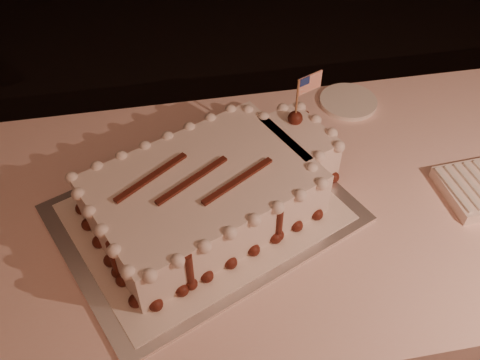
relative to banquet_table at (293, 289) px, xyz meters
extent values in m
cube|color=#FFD2C5|center=(0.00, 0.00, 0.00)|extent=(2.40, 0.80, 0.75)
cube|color=silver|center=(-0.23, 0.00, 0.38)|extent=(0.73, 0.66, 0.01)
cube|color=white|center=(-0.23, 0.00, 0.38)|extent=(0.66, 0.59, 0.00)
cube|color=white|center=(-0.23, 0.00, 0.44)|extent=(0.53, 0.46, 0.11)
cube|color=white|center=(0.01, 0.10, 0.44)|extent=(0.17, 0.20, 0.11)
sphere|color=#582016|center=(-0.35, -0.22, 0.39)|extent=(0.03, 0.03, 0.03)
sphere|color=#582016|center=(-0.30, -0.20, 0.39)|extent=(0.03, 0.03, 0.03)
sphere|color=#582016|center=(-0.25, -0.18, 0.39)|extent=(0.03, 0.03, 0.03)
sphere|color=#582016|center=(-0.20, -0.15, 0.39)|extent=(0.03, 0.03, 0.03)
sphere|color=#582016|center=(-0.14, -0.13, 0.39)|extent=(0.03, 0.03, 0.03)
sphere|color=#582016|center=(-0.09, -0.11, 0.39)|extent=(0.03, 0.03, 0.03)
sphere|color=#582016|center=(-0.04, -0.09, 0.39)|extent=(0.03, 0.03, 0.03)
sphere|color=#582016|center=(0.01, -0.06, 0.39)|extent=(0.03, 0.03, 0.03)
sphere|color=#582016|center=(0.00, -0.02, 0.39)|extent=(0.03, 0.03, 0.03)
sphere|color=#582016|center=(0.03, 0.01, 0.39)|extent=(0.03, 0.03, 0.03)
sphere|color=#582016|center=(0.08, 0.04, 0.39)|extent=(0.03, 0.03, 0.03)
sphere|color=#582016|center=(0.07, 0.08, 0.39)|extent=(0.03, 0.03, 0.03)
sphere|color=#582016|center=(0.05, 0.13, 0.39)|extent=(0.03, 0.03, 0.03)
sphere|color=#582016|center=(0.03, 0.18, 0.39)|extent=(0.03, 0.03, 0.03)
sphere|color=#582016|center=(-0.01, 0.18, 0.39)|extent=(0.03, 0.03, 0.03)
sphere|color=#582016|center=(-0.06, 0.16, 0.39)|extent=(0.03, 0.03, 0.03)
sphere|color=#582016|center=(-0.09, 0.19, 0.39)|extent=(0.03, 0.03, 0.03)
sphere|color=#582016|center=(-0.13, 0.20, 0.39)|extent=(0.03, 0.03, 0.03)
sphere|color=#582016|center=(-0.18, 0.18, 0.39)|extent=(0.03, 0.03, 0.03)
sphere|color=#582016|center=(-0.23, 0.16, 0.39)|extent=(0.03, 0.03, 0.03)
sphere|color=#582016|center=(-0.29, 0.13, 0.39)|extent=(0.03, 0.03, 0.03)
sphere|color=#582016|center=(-0.34, 0.11, 0.39)|extent=(0.03, 0.03, 0.03)
sphere|color=#582016|center=(-0.39, 0.09, 0.39)|extent=(0.03, 0.03, 0.03)
sphere|color=#582016|center=(-0.44, 0.07, 0.39)|extent=(0.03, 0.03, 0.03)
sphere|color=#582016|center=(-0.49, 0.04, 0.39)|extent=(0.03, 0.03, 0.03)
sphere|color=#582016|center=(-0.48, 0.00, 0.39)|extent=(0.03, 0.03, 0.03)
sphere|color=#582016|center=(-0.45, -0.05, 0.39)|extent=(0.03, 0.03, 0.03)
sphere|color=#582016|center=(-0.43, -0.11, 0.39)|extent=(0.03, 0.03, 0.03)
sphere|color=#582016|center=(-0.41, -0.16, 0.39)|extent=(0.03, 0.03, 0.03)
sphere|color=#582016|center=(-0.38, -0.21, 0.39)|extent=(0.03, 0.03, 0.03)
sphere|color=white|center=(-0.35, -0.22, 0.49)|extent=(0.03, 0.03, 0.03)
sphere|color=white|center=(-0.30, -0.20, 0.49)|extent=(0.03, 0.03, 0.03)
sphere|color=white|center=(-0.25, -0.18, 0.49)|extent=(0.03, 0.03, 0.03)
sphere|color=white|center=(-0.20, -0.15, 0.49)|extent=(0.03, 0.03, 0.03)
sphere|color=white|center=(-0.14, -0.13, 0.49)|extent=(0.03, 0.03, 0.03)
sphere|color=white|center=(-0.09, -0.11, 0.49)|extent=(0.03, 0.03, 0.03)
sphere|color=white|center=(-0.04, -0.09, 0.49)|extent=(0.03, 0.03, 0.03)
sphere|color=white|center=(0.01, -0.06, 0.49)|extent=(0.03, 0.03, 0.03)
sphere|color=white|center=(0.00, -0.02, 0.49)|extent=(0.03, 0.03, 0.03)
sphere|color=white|center=(0.03, 0.01, 0.49)|extent=(0.03, 0.03, 0.03)
sphere|color=white|center=(0.08, 0.04, 0.49)|extent=(0.03, 0.03, 0.03)
sphere|color=white|center=(0.07, 0.08, 0.49)|extent=(0.03, 0.03, 0.03)
sphere|color=white|center=(0.05, 0.13, 0.49)|extent=(0.03, 0.03, 0.03)
sphere|color=white|center=(0.03, 0.18, 0.49)|extent=(0.03, 0.03, 0.03)
sphere|color=white|center=(-0.01, 0.18, 0.49)|extent=(0.03, 0.03, 0.03)
sphere|color=white|center=(-0.06, 0.16, 0.49)|extent=(0.03, 0.03, 0.03)
sphere|color=white|center=(-0.09, 0.19, 0.49)|extent=(0.03, 0.03, 0.03)
sphere|color=white|center=(-0.13, 0.20, 0.49)|extent=(0.03, 0.03, 0.03)
sphere|color=white|center=(-0.18, 0.18, 0.49)|extent=(0.03, 0.03, 0.03)
sphere|color=white|center=(-0.23, 0.16, 0.49)|extent=(0.03, 0.03, 0.03)
sphere|color=white|center=(-0.29, 0.13, 0.49)|extent=(0.03, 0.03, 0.03)
sphere|color=white|center=(-0.34, 0.11, 0.49)|extent=(0.03, 0.03, 0.03)
sphere|color=white|center=(-0.39, 0.09, 0.49)|extent=(0.03, 0.03, 0.03)
sphere|color=white|center=(-0.44, 0.07, 0.49)|extent=(0.03, 0.03, 0.03)
sphere|color=white|center=(-0.49, 0.04, 0.49)|extent=(0.03, 0.03, 0.03)
sphere|color=white|center=(-0.48, 0.00, 0.49)|extent=(0.03, 0.03, 0.03)
sphere|color=white|center=(-0.45, -0.05, 0.49)|extent=(0.03, 0.03, 0.03)
sphere|color=white|center=(-0.43, -0.11, 0.49)|extent=(0.03, 0.03, 0.03)
sphere|color=white|center=(-0.41, -0.16, 0.49)|extent=(0.03, 0.03, 0.03)
sphere|color=white|center=(-0.38, -0.21, 0.49)|extent=(0.03, 0.03, 0.03)
cylinder|color=#582016|center=(-0.28, -0.19, 0.44)|extent=(0.02, 0.02, 0.10)
sphere|color=#582016|center=(-0.28, -0.19, 0.40)|extent=(0.03, 0.03, 0.03)
cylinder|color=#582016|center=(-0.09, -0.11, 0.44)|extent=(0.02, 0.02, 0.10)
sphere|color=#582016|center=(-0.09, -0.11, 0.40)|extent=(0.03, 0.03, 0.03)
cylinder|color=#582016|center=(0.02, 0.01, 0.44)|extent=(0.02, 0.02, 0.10)
sphere|color=#582016|center=(0.02, 0.01, 0.40)|extent=(0.03, 0.03, 0.03)
cylinder|color=#582016|center=(0.04, 0.16, 0.44)|extent=(0.02, 0.02, 0.10)
sphere|color=#582016|center=(0.04, 0.16, 0.40)|extent=(0.03, 0.03, 0.03)
cylinder|color=#582016|center=(-0.10, 0.21, 0.44)|extent=(0.02, 0.02, 0.10)
sphere|color=#582016|center=(-0.10, 0.21, 0.40)|extent=(0.03, 0.03, 0.03)
cylinder|color=#582016|center=(-0.29, 0.13, 0.44)|extent=(0.02, 0.02, 0.10)
sphere|color=#582016|center=(-0.29, 0.13, 0.40)|extent=(0.03, 0.03, 0.03)
cylinder|color=#582016|center=(-0.48, 0.05, 0.44)|extent=(0.02, 0.02, 0.10)
sphere|color=#582016|center=(-0.48, 0.05, 0.40)|extent=(0.03, 0.03, 0.03)
cylinder|color=#582016|center=(-0.42, -0.14, 0.44)|extent=(0.02, 0.02, 0.10)
sphere|color=#582016|center=(-0.42, -0.14, 0.40)|extent=(0.03, 0.03, 0.03)
cube|color=#582016|center=(-0.33, 0.01, 0.50)|extent=(0.16, 0.12, 0.01)
cube|color=#582016|center=(-0.25, -0.01, 0.50)|extent=(0.16, 0.11, 0.01)
cube|color=#582016|center=(-0.16, -0.03, 0.50)|extent=(0.16, 0.11, 0.01)
sphere|color=#582016|center=(0.00, 0.13, 0.50)|extent=(0.03, 0.03, 0.03)
cylinder|color=#A36A45|center=(0.00, 0.13, 0.54)|extent=(0.00, 0.00, 0.13)
cube|color=#EE4821|center=(0.03, 0.15, 0.58)|extent=(0.06, 0.03, 0.04)
cube|color=navy|center=(0.02, 0.14, 0.59)|extent=(0.03, 0.02, 0.02)
cube|color=white|center=(0.32, -0.06, 0.41)|extent=(0.03, 0.14, 0.01)
cube|color=white|center=(0.34, -0.06, 0.41)|extent=(0.03, 0.14, 0.01)
cube|color=white|center=(0.37, -0.06, 0.41)|extent=(0.03, 0.14, 0.01)
cylinder|color=white|center=(0.21, 0.31, 0.38)|extent=(0.15, 0.15, 0.01)
camera|label=1|loc=(-0.29, -0.76, 1.27)|focal=40.00mm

